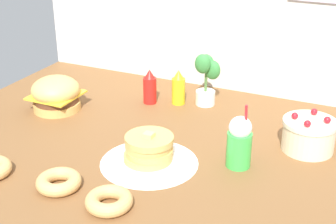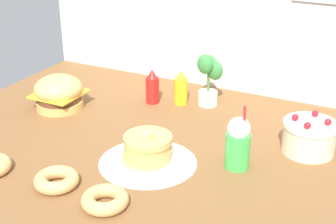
# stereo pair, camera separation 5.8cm
# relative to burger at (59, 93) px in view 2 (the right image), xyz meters

# --- Properties ---
(ground_plane) EXTENTS (2.15, 1.70, 0.02)m
(ground_plane) POSITION_rel_burger_xyz_m (0.62, -0.21, -0.09)
(ground_plane) COLOR brown
(doily_mat) EXTENTS (0.40, 0.40, 0.00)m
(doily_mat) POSITION_rel_burger_xyz_m (0.66, -0.28, -0.08)
(doily_mat) COLOR white
(doily_mat) RESTS_ON ground_plane
(burger) EXTENTS (0.24, 0.24, 0.17)m
(burger) POSITION_rel_burger_xyz_m (0.00, 0.00, 0.00)
(burger) COLOR #DBA859
(burger) RESTS_ON ground_plane
(pancake_stack) EXTENTS (0.31, 0.31, 0.13)m
(pancake_stack) POSITION_rel_burger_xyz_m (0.66, -0.28, -0.03)
(pancake_stack) COLOR white
(pancake_stack) RESTS_ON doily_mat
(layer_cake) EXTENTS (0.23, 0.23, 0.17)m
(layer_cake) POSITION_rel_burger_xyz_m (1.22, 0.11, -0.01)
(layer_cake) COLOR beige
(layer_cake) RESTS_ON ground_plane
(ketchup_bottle) EXTENTS (0.07, 0.07, 0.18)m
(ketchup_bottle) POSITION_rel_burger_xyz_m (0.39, 0.27, 0.00)
(ketchup_bottle) COLOR red
(ketchup_bottle) RESTS_ON ground_plane
(mustard_bottle) EXTENTS (0.07, 0.07, 0.18)m
(mustard_bottle) POSITION_rel_burger_xyz_m (0.52, 0.33, 0.00)
(mustard_bottle) COLOR yellow
(mustard_bottle) RESTS_ON ground_plane
(cream_soda_cup) EXTENTS (0.10, 0.10, 0.27)m
(cream_soda_cup) POSITION_rel_burger_xyz_m (1.00, -0.15, 0.02)
(cream_soda_cup) COLOR green
(cream_soda_cup) RESTS_ON ground_plane
(donut_chocolate) EXTENTS (0.17, 0.17, 0.05)m
(donut_chocolate) POSITION_rel_burger_xyz_m (0.44, -0.58, -0.06)
(donut_chocolate) COLOR tan
(donut_chocolate) RESTS_ON ground_plane
(donut_vanilla) EXTENTS (0.17, 0.17, 0.05)m
(donut_vanilla) POSITION_rel_burger_xyz_m (0.67, -0.61, -0.06)
(donut_vanilla) COLOR tan
(donut_vanilla) RESTS_ON ground_plane
(potted_plant) EXTENTS (0.13, 0.11, 0.28)m
(potted_plant) POSITION_rel_burger_xyz_m (0.66, 0.38, 0.07)
(potted_plant) COLOR white
(potted_plant) RESTS_ON ground_plane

